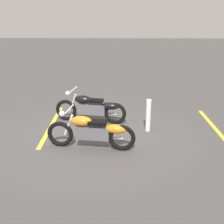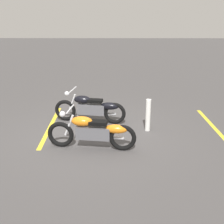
% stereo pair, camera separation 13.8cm
% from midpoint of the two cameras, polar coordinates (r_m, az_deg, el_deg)
% --- Properties ---
extents(ground_plane, '(60.00, 60.00, 0.00)m').
position_cam_midpoint_polar(ground_plane, '(7.88, -4.66, -4.44)').
color(ground_plane, '#474444').
extents(motorcycle_bright_foreground, '(2.23, 0.62, 1.04)m').
position_cam_midpoint_polar(motorcycle_bright_foreground, '(6.87, -4.40, -3.98)').
color(motorcycle_bright_foreground, black).
rests_on(motorcycle_bright_foreground, ground).
extents(motorcycle_dark_foreground, '(2.22, 0.66, 1.04)m').
position_cam_midpoint_polar(motorcycle_dark_foreground, '(8.52, -4.69, 0.82)').
color(motorcycle_dark_foreground, black).
rests_on(motorcycle_dark_foreground, ground).
extents(bollard_post, '(0.14, 0.14, 0.93)m').
position_cam_midpoint_polar(bollard_post, '(7.95, 6.89, -0.65)').
color(bollard_post, white).
rests_on(bollard_post, ground).
extents(parking_stripe_near, '(0.18, 3.20, 0.01)m').
position_cam_midpoint_polar(parking_stripe_near, '(8.61, -12.85, -2.70)').
color(parking_stripe_near, yellow).
rests_on(parking_stripe_near, ground).
extents(parking_stripe_mid, '(0.18, 3.20, 0.01)m').
position_cam_midpoint_polar(parking_stripe_mid, '(8.70, 19.90, -3.19)').
color(parking_stripe_mid, yellow).
rests_on(parking_stripe_mid, ground).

